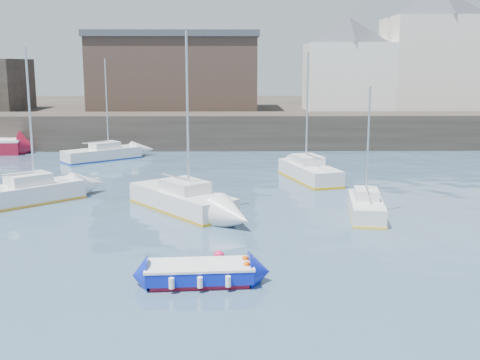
{
  "coord_description": "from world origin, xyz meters",
  "views": [
    {
      "loc": [
        -0.46,
        -18.2,
        7.37
      ],
      "look_at": [
        0.0,
        12.0,
        1.5
      ],
      "focal_mm": 45.0,
      "sensor_mm": 36.0,
      "label": 1
    }
  ],
  "objects_px": {
    "buoy_near": "(219,261)",
    "blue_dinghy": "(199,272)",
    "sailboat_c": "(366,207)",
    "sailboat_f": "(309,171)",
    "sailboat_b": "(182,199)",
    "buoy_far": "(203,201)",
    "sailboat_a": "(24,193)",
    "sailboat_h": "(102,154)"
  },
  "relations": [
    {
      "from": "buoy_near",
      "to": "buoy_far",
      "type": "height_order",
      "value": "buoy_near"
    },
    {
      "from": "sailboat_c",
      "to": "sailboat_f",
      "type": "height_order",
      "value": "sailboat_f"
    },
    {
      "from": "sailboat_b",
      "to": "sailboat_f",
      "type": "distance_m",
      "value": 10.96
    },
    {
      "from": "sailboat_a",
      "to": "sailboat_c",
      "type": "distance_m",
      "value": 17.88
    },
    {
      "from": "sailboat_b",
      "to": "sailboat_c",
      "type": "bearing_deg",
      "value": -8.39
    },
    {
      "from": "sailboat_b",
      "to": "sailboat_f",
      "type": "xyz_separation_m",
      "value": [
        7.53,
        7.96,
        -0.01
      ]
    },
    {
      "from": "sailboat_b",
      "to": "sailboat_f",
      "type": "bearing_deg",
      "value": 46.58
    },
    {
      "from": "buoy_near",
      "to": "sailboat_b",
      "type": "bearing_deg",
      "value": 104.27
    },
    {
      "from": "sailboat_h",
      "to": "buoy_near",
      "type": "height_order",
      "value": "sailboat_h"
    },
    {
      "from": "sailboat_h",
      "to": "buoy_near",
      "type": "xyz_separation_m",
      "value": [
        9.52,
        -24.37,
        -0.5
      ]
    },
    {
      "from": "sailboat_b",
      "to": "buoy_far",
      "type": "xyz_separation_m",
      "value": [
        0.99,
        2.1,
        -0.58
      ]
    },
    {
      "from": "blue_dinghy",
      "to": "sailboat_b",
      "type": "bearing_deg",
      "value": 97.79
    },
    {
      "from": "sailboat_h",
      "to": "buoy_far",
      "type": "relative_size",
      "value": 22.08
    },
    {
      "from": "blue_dinghy",
      "to": "buoy_far",
      "type": "height_order",
      "value": "blue_dinghy"
    },
    {
      "from": "buoy_near",
      "to": "buoy_far",
      "type": "relative_size",
      "value": 1.21
    },
    {
      "from": "sailboat_h",
      "to": "buoy_near",
      "type": "relative_size",
      "value": 18.28
    },
    {
      "from": "blue_dinghy",
      "to": "buoy_near",
      "type": "xyz_separation_m",
      "value": [
        0.62,
        2.38,
        -0.39
      ]
    },
    {
      "from": "sailboat_c",
      "to": "sailboat_h",
      "type": "height_order",
      "value": "sailboat_h"
    },
    {
      "from": "sailboat_b",
      "to": "buoy_near",
      "type": "xyz_separation_m",
      "value": [
        2.04,
        -8.02,
        -0.58
      ]
    },
    {
      "from": "sailboat_c",
      "to": "sailboat_f",
      "type": "bearing_deg",
      "value": 99.72
    },
    {
      "from": "blue_dinghy",
      "to": "buoy_far",
      "type": "relative_size",
      "value": 10.74
    },
    {
      "from": "blue_dinghy",
      "to": "buoy_near",
      "type": "relative_size",
      "value": 8.89
    },
    {
      "from": "buoy_far",
      "to": "blue_dinghy",
      "type": "bearing_deg",
      "value": -88.0
    },
    {
      "from": "sailboat_a",
      "to": "sailboat_b",
      "type": "relative_size",
      "value": 0.92
    },
    {
      "from": "sailboat_a",
      "to": "buoy_far",
      "type": "distance_m",
      "value": 9.53
    },
    {
      "from": "buoy_near",
      "to": "blue_dinghy",
      "type": "bearing_deg",
      "value": -104.53
    },
    {
      "from": "sailboat_c",
      "to": "buoy_far",
      "type": "relative_size",
      "value": 18.01
    },
    {
      "from": "sailboat_a",
      "to": "buoy_near",
      "type": "distance_m",
      "value": 14.29
    },
    {
      "from": "sailboat_b",
      "to": "sailboat_h",
      "type": "height_order",
      "value": "sailboat_b"
    },
    {
      "from": "sailboat_c",
      "to": "buoy_near",
      "type": "distance_m",
      "value": 9.75
    },
    {
      "from": "sailboat_a",
      "to": "blue_dinghy",
      "type": "bearing_deg",
      "value": -50.37
    },
    {
      "from": "blue_dinghy",
      "to": "buoy_far",
      "type": "distance_m",
      "value": 12.52
    },
    {
      "from": "sailboat_a",
      "to": "buoy_far",
      "type": "relative_size",
      "value": 23.42
    },
    {
      "from": "buoy_far",
      "to": "sailboat_b",
      "type": "bearing_deg",
      "value": -115.13
    },
    {
      "from": "blue_dinghy",
      "to": "sailboat_a",
      "type": "relative_size",
      "value": 0.46
    },
    {
      "from": "sailboat_a",
      "to": "buoy_far",
      "type": "height_order",
      "value": "sailboat_a"
    },
    {
      "from": "blue_dinghy",
      "to": "sailboat_c",
      "type": "height_order",
      "value": "sailboat_c"
    },
    {
      "from": "sailboat_b",
      "to": "sailboat_c",
      "type": "height_order",
      "value": "sailboat_b"
    },
    {
      "from": "sailboat_c",
      "to": "sailboat_h",
      "type": "relative_size",
      "value": 0.82
    },
    {
      "from": "blue_dinghy",
      "to": "sailboat_a",
      "type": "bearing_deg",
      "value": 129.63
    },
    {
      "from": "buoy_near",
      "to": "sailboat_f",
      "type": "bearing_deg",
      "value": 71.03
    },
    {
      "from": "sailboat_c",
      "to": "sailboat_b",
      "type": "bearing_deg",
      "value": 171.61
    }
  ]
}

